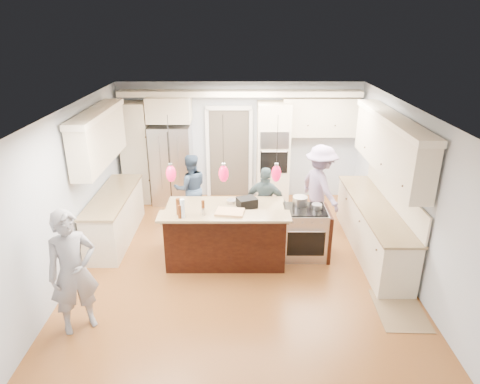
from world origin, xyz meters
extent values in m
plane|color=#9A582A|center=(0.00, 0.00, 0.00)|extent=(6.00, 6.00, 0.00)
cube|color=#B2BCC6|center=(0.00, 3.00, 1.35)|extent=(5.50, 0.04, 2.70)
cube|color=#B2BCC6|center=(0.00, -3.00, 1.35)|extent=(5.50, 0.04, 2.70)
cube|color=#B2BCC6|center=(-2.75, 0.00, 1.35)|extent=(0.04, 6.00, 2.70)
cube|color=#B2BCC6|center=(2.75, 0.00, 1.35)|extent=(0.04, 6.00, 2.70)
cube|color=white|center=(0.00, 0.00, 2.70)|extent=(5.50, 6.00, 0.04)
cube|color=#B7B7BC|center=(-1.55, 2.64, 0.90)|extent=(0.90, 0.70, 1.80)
cube|color=beige|center=(0.75, 2.67, 1.15)|extent=(0.72, 0.64, 2.30)
cube|color=black|center=(0.75, 2.34, 1.55)|extent=(0.60, 0.02, 0.35)
cube|color=black|center=(0.75, 2.34, 1.05)|extent=(0.60, 0.02, 0.50)
cylinder|color=#B7B7BC|center=(0.75, 2.31, 1.30)|extent=(0.55, 0.02, 0.02)
cube|color=beige|center=(-2.35, 2.70, 1.15)|extent=(0.60, 0.58, 2.30)
cube|color=beige|center=(-1.55, 2.70, 2.15)|extent=(0.95, 0.58, 0.55)
cube|color=beige|center=(1.80, 2.82, 1.95)|extent=(1.70, 0.35, 0.85)
cube|color=beige|center=(0.00, 2.80, 2.48)|extent=(5.30, 0.38, 0.12)
cube|color=#4C443A|center=(-0.25, 2.99, 1.05)|extent=(0.90, 0.06, 2.10)
cube|color=white|center=(-0.25, 2.95, 2.13)|extent=(1.04, 0.06, 0.10)
cube|color=beige|center=(2.40, 0.30, 0.44)|extent=(0.60, 3.00, 0.88)
cube|color=tan|center=(2.40, 0.30, 0.90)|extent=(0.64, 3.05, 0.04)
cube|color=beige|center=(2.52, 0.30, 1.98)|extent=(0.35, 3.00, 0.85)
cube|color=beige|center=(2.51, 0.30, 2.46)|extent=(0.37, 3.10, 0.10)
cube|color=beige|center=(-2.40, 0.80, 0.44)|extent=(0.60, 2.20, 0.88)
cube|color=tan|center=(-2.40, 0.80, 0.90)|extent=(0.64, 2.25, 0.04)
cube|color=beige|center=(-2.52, 0.80, 1.98)|extent=(0.35, 2.20, 0.85)
cube|color=beige|center=(-2.51, 0.80, 2.46)|extent=(0.37, 2.30, 0.10)
cube|color=black|center=(-0.25, 0.15, 0.44)|extent=(2.00, 1.00, 0.88)
cube|color=tan|center=(-0.25, 0.15, 0.90)|extent=(2.10, 1.10, 0.04)
cube|color=black|center=(-0.25, -0.41, 0.54)|extent=(2.00, 0.12, 1.08)
cube|color=tan|center=(-0.25, -0.55, 1.10)|extent=(2.10, 0.42, 0.04)
cube|color=black|center=(0.12, 0.21, 1.01)|extent=(0.39, 0.36, 0.17)
cube|color=#B7B7BC|center=(1.13, 0.15, 0.45)|extent=(0.76, 0.66, 0.90)
cube|color=black|center=(1.13, -0.19, 0.40)|extent=(0.65, 0.01, 0.45)
cube|color=black|center=(1.13, 0.15, 0.91)|extent=(0.72, 0.59, 0.02)
cube|color=black|center=(1.54, 0.15, 0.44)|extent=(0.06, 0.71, 0.88)
cylinder|color=black|center=(-1.05, -0.51, 2.33)|extent=(0.01, 0.01, 0.75)
ellipsoid|color=red|center=(-1.05, -0.51, 1.80)|extent=(0.15, 0.15, 0.26)
cylinder|color=black|center=(-0.25, -0.51, 2.33)|extent=(0.01, 0.01, 0.75)
ellipsoid|color=red|center=(-0.25, -0.51, 1.80)|extent=(0.15, 0.15, 0.26)
cylinder|color=black|center=(0.55, -0.51, 2.33)|extent=(0.01, 0.01, 0.75)
ellipsoid|color=red|center=(0.55, -0.51, 1.80)|extent=(0.15, 0.15, 0.26)
imported|color=gray|center=(-2.21, -1.80, 0.88)|extent=(0.77, 0.71, 1.77)
imported|color=#334864|center=(-1.02, 1.60, 0.73)|extent=(0.82, 0.71, 1.45)
imported|color=#43595D|center=(0.49, 0.85, 0.71)|extent=(0.90, 0.56, 1.43)
imported|color=gray|center=(1.60, 1.30, 0.86)|extent=(1.04, 1.28, 1.73)
cube|color=#91714F|center=(2.35, -1.46, 0.01)|extent=(0.71, 1.02, 0.01)
cylinder|color=silver|center=(-0.89, -0.63, 1.27)|extent=(0.08, 0.08, 0.31)
cylinder|color=#4E250E|center=(-0.97, -0.52, 1.26)|extent=(0.08, 0.08, 0.27)
cylinder|color=#4E250E|center=(-0.93, -0.65, 1.23)|extent=(0.07, 0.07, 0.22)
cylinder|color=#4E250E|center=(-0.59, -0.45, 1.22)|extent=(0.05, 0.05, 0.21)
cylinder|color=#B7B7BC|center=(-0.58, -0.54, 1.17)|extent=(0.06, 0.06, 0.11)
cube|color=tan|center=(-0.16, -0.47, 1.14)|extent=(0.48, 0.38, 0.03)
cylinder|color=#B7B7BC|center=(1.06, 0.31, 1.00)|extent=(0.26, 0.26, 0.15)
cylinder|color=#B7B7BC|center=(1.33, 0.14, 0.96)|extent=(0.18, 0.18, 0.09)
camera|label=1|loc=(-0.01, -6.63, 3.98)|focal=32.00mm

